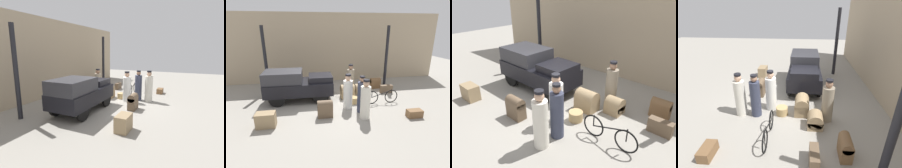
% 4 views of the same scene
% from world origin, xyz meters
% --- Properties ---
extents(ground_plane, '(30.00, 30.00, 0.00)m').
position_xyz_m(ground_plane, '(0.00, 0.00, 0.00)').
color(ground_plane, gray).
extents(station_building_facade, '(16.00, 0.15, 4.50)m').
position_xyz_m(station_building_facade, '(0.00, 4.08, 2.25)').
color(station_building_facade, tan).
rests_on(station_building_facade, ground).
extents(canopy_pillar_left, '(0.18, 0.18, 3.70)m').
position_xyz_m(canopy_pillar_left, '(-3.56, 2.51, 1.85)').
color(canopy_pillar_left, black).
rests_on(canopy_pillar_left, ground).
extents(canopy_pillar_right, '(0.18, 0.18, 3.70)m').
position_xyz_m(canopy_pillar_right, '(3.67, 2.51, 1.85)').
color(canopy_pillar_right, black).
rests_on(canopy_pillar_right, ground).
extents(truck, '(3.30, 1.51, 1.57)m').
position_xyz_m(truck, '(-1.81, 0.77, 0.88)').
color(truck, black).
rests_on(truck, ground).
extents(bicycle, '(1.67, 0.04, 0.70)m').
position_xyz_m(bicycle, '(2.29, -0.30, 0.34)').
color(bicycle, black).
rests_on(bicycle, ground).
extents(wicker_basket, '(0.44, 0.44, 0.31)m').
position_xyz_m(wicker_basket, '(0.93, -0.05, 0.15)').
color(wicker_basket, tan).
rests_on(wicker_basket, ground).
extents(porter_carrying_trunk, '(0.41, 0.41, 1.66)m').
position_xyz_m(porter_carrying_trunk, '(1.03, -1.58, 0.75)').
color(porter_carrying_trunk, silver).
rests_on(porter_carrying_trunk, ground).
extents(porter_standing_middle, '(0.42, 0.42, 1.62)m').
position_xyz_m(porter_standing_middle, '(0.54, -0.51, 0.73)').
color(porter_standing_middle, white).
rests_on(porter_standing_middle, ground).
extents(conductor_in_dark_uniform, '(0.38, 0.38, 1.64)m').
position_xyz_m(conductor_in_dark_uniform, '(1.04, -1.00, 0.75)').
color(conductor_in_dark_uniform, '#33384C').
rests_on(conductor_in_dark_uniform, ground).
extents(porter_lifting_near_truck, '(0.41, 0.41, 1.60)m').
position_xyz_m(porter_lifting_near_truck, '(1.17, 1.59, 0.73)').
color(porter_lifting_near_truck, gray).
rests_on(porter_lifting_near_truck, ground).
extents(trunk_wicker_pale, '(0.63, 0.35, 0.74)m').
position_xyz_m(trunk_wicker_pale, '(-0.58, -1.22, 0.39)').
color(trunk_wicker_pale, brown).
rests_on(trunk_wicker_pale, ground).
extents(suitcase_black_upright, '(0.70, 0.44, 0.57)m').
position_xyz_m(suitcase_black_upright, '(-2.85, -1.63, 0.29)').
color(suitcase_black_upright, '#937A56').
rests_on(suitcase_black_upright, ground).
extents(trunk_large_brown, '(0.54, 0.53, 0.57)m').
position_xyz_m(trunk_large_brown, '(1.60, 1.17, 0.25)').
color(trunk_large_brown, '#937A56').
rests_on(trunk_large_brown, ground).
extents(trunk_barrel_dark, '(0.61, 0.31, 0.65)m').
position_xyz_m(trunk_barrel_dark, '(2.82, 1.92, 0.34)').
color(trunk_barrel_dark, brown).
rests_on(trunk_barrel_dark, ground).
extents(trunk_umber_medium, '(0.71, 0.54, 0.72)m').
position_xyz_m(trunk_umber_medium, '(0.79, 0.70, 0.35)').
color(trunk_umber_medium, '#937A56').
rests_on(trunk_umber_medium, ground).
extents(suitcase_tan_flat, '(0.69, 0.25, 0.44)m').
position_xyz_m(suitcase_tan_flat, '(3.15, 1.07, 0.22)').
color(suitcase_tan_flat, brown).
rests_on(suitcase_tan_flat, ground).
extents(suitcase_small_leather, '(0.62, 0.34, 0.31)m').
position_xyz_m(suitcase_small_leather, '(3.11, -1.85, 0.16)').
color(suitcase_small_leather, brown).
rests_on(suitcase_small_leather, ground).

